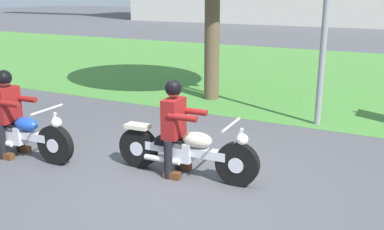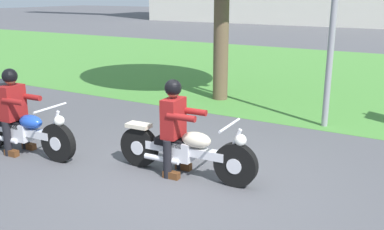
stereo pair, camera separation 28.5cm
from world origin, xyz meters
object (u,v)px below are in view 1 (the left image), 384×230
motorcycle_lead (186,151)px  rider_lead (175,120)px  motorcycle_follow (19,134)px  rider_follow (8,107)px

motorcycle_lead → rider_lead: 0.46m
motorcycle_follow → rider_follow: (-0.17, -0.01, 0.43)m
rider_lead → rider_follow: bearing=-171.2°
rider_lead → motorcycle_follow: rider_lead is taller
motorcycle_lead → motorcycle_follow: (-2.69, -0.57, 0.00)m
motorcycle_lead → rider_follow: bearing=-171.7°
rider_lead → motorcycle_lead: bearing=-0.9°
motorcycle_lead → motorcycle_follow: size_ratio=1.04×
motorcycle_lead → rider_lead: size_ratio=1.56×
rider_follow → motorcycle_follow: bearing=-0.9°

